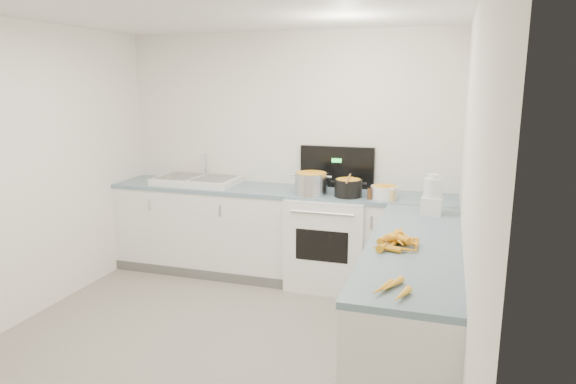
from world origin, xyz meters
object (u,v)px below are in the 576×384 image
(stove, at_px, (330,238))
(food_processor, at_px, (432,197))
(black_pot, at_px, (348,189))
(mixing_bowl, at_px, (384,192))
(extract_bottle, at_px, (369,194))
(sink, at_px, (197,180))
(steel_pot, at_px, (311,185))
(spice_jar, at_px, (392,195))

(stove, bearing_deg, food_processor, -29.61)
(black_pot, distance_m, mixing_bowl, 0.33)
(mixing_bowl, relative_size, extract_bottle, 2.40)
(stove, bearing_deg, mixing_bowl, -8.72)
(black_pot, relative_size, extract_bottle, 2.50)
(sink, height_order, mixing_bowl, sink)
(food_processor, bearing_deg, extract_bottle, 146.16)
(steel_pot, xyz_separation_m, mixing_bowl, (0.69, 0.06, -0.04))
(steel_pot, height_order, mixing_bowl, steel_pot)
(black_pot, xyz_separation_m, food_processor, (0.77, -0.43, 0.07))
(steel_pot, distance_m, extract_bottle, 0.57)
(black_pot, relative_size, spice_jar, 2.57)
(black_pot, xyz_separation_m, spice_jar, (0.41, -0.05, -0.02))
(extract_bottle, relative_size, food_processor, 0.31)
(stove, height_order, mixing_bowl, stove)
(mixing_bowl, bearing_deg, extract_bottle, -143.27)
(sink, relative_size, steel_pot, 2.72)
(stove, bearing_deg, black_pot, -31.45)
(food_processor, bearing_deg, spice_jar, 133.30)
(mixing_bowl, bearing_deg, sink, 177.20)
(black_pot, height_order, food_processor, food_processor)
(sink, xyz_separation_m, steel_pot, (1.29, -0.15, 0.06))
(extract_bottle, distance_m, food_processor, 0.69)
(steel_pot, height_order, black_pot, steel_pot)
(stove, xyz_separation_m, sink, (-1.45, 0.02, 0.50))
(food_processor, bearing_deg, sink, 166.80)
(stove, relative_size, food_processor, 4.14)
(sink, distance_m, steel_pot, 1.30)
(sink, xyz_separation_m, food_processor, (2.42, -0.57, 0.10))
(stove, xyz_separation_m, mixing_bowl, (0.53, -0.08, 0.52))
(black_pot, bearing_deg, food_processor, -29.13)
(spice_jar, bearing_deg, steel_pot, 177.56)
(mixing_bowl, height_order, extract_bottle, mixing_bowl)
(stove, height_order, black_pot, stove)
(sink, height_order, black_pot, sink)
(stove, bearing_deg, spice_jar, -15.58)
(stove, relative_size, steel_pot, 4.31)
(stove, xyz_separation_m, spice_jar, (0.61, -0.17, 0.52))
(extract_bottle, height_order, spice_jar, extract_bottle)
(steel_pot, distance_m, black_pot, 0.36)
(food_processor, bearing_deg, stove, 150.39)
(black_pot, bearing_deg, spice_jar, -6.86)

